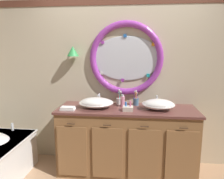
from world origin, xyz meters
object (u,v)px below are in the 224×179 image
at_px(soap_dispenser, 123,101).
at_px(folded_hand_towel, 68,108).
at_px(toothbrush_holder_right, 136,101).
at_px(toothbrush_holder_left, 119,100).
at_px(sink_basin_right, 158,104).
at_px(sink_basin_left, 96,103).
at_px(toiletry_basket, 128,108).

distance_m(soap_dispenser, folded_hand_towel, 0.74).
relative_size(toothbrush_holder_right, folded_hand_towel, 1.17).
xyz_separation_m(toothbrush_holder_left, soap_dispenser, (0.05, -0.12, 0.02)).
relative_size(sink_basin_right, toothbrush_holder_left, 2.02).
distance_m(sink_basin_left, toothbrush_holder_right, 0.56).
bearing_deg(toiletry_basket, soap_dispenser, 111.59).
bearing_deg(toothbrush_holder_right, sink_basin_left, -159.95).
bearing_deg(sink_basin_right, soap_dispenser, 166.26).
relative_size(sink_basin_left, toothbrush_holder_right, 2.10).
relative_size(sink_basin_left, toiletry_basket, 3.55).
bearing_deg(toothbrush_holder_left, toothbrush_holder_right, -9.74).
bearing_deg(toiletry_basket, sink_basin_left, 167.64).
height_order(sink_basin_left, toothbrush_holder_left, toothbrush_holder_left).
relative_size(toothbrush_holder_left, toiletry_basket, 1.62).
distance_m(toothbrush_holder_left, toiletry_basket, 0.36).
xyz_separation_m(sink_basin_left, toothbrush_holder_right, (0.53, 0.19, -0.01)).
height_order(toothbrush_holder_left, soap_dispenser, toothbrush_holder_left).
height_order(toothbrush_holder_right, folded_hand_towel, toothbrush_holder_right).
relative_size(toothbrush_holder_left, soap_dispenser, 1.23).
bearing_deg(soap_dispenser, toiletry_basket, -68.41).
bearing_deg(sink_basin_right, toothbrush_holder_left, 156.06).
height_order(sink_basin_left, soap_dispenser, soap_dispenser).
relative_size(folded_hand_towel, toiletry_basket, 1.44).
bearing_deg(toothbrush_holder_left, sink_basin_right, -23.94).
xyz_separation_m(sink_basin_right, toothbrush_holder_left, (-0.53, 0.23, -0.02)).
bearing_deg(toothbrush_holder_left, toiletry_basket, -67.42).
bearing_deg(soap_dispenser, sink_basin_right, -13.74).
xyz_separation_m(sink_basin_left, toothbrush_holder_left, (0.29, 0.23, -0.02)).
distance_m(toothbrush_holder_right, toiletry_basket, 0.31).
xyz_separation_m(soap_dispenser, toiletry_basket, (0.08, -0.21, -0.04)).
height_order(toothbrush_holder_left, toiletry_basket, toothbrush_holder_left).
bearing_deg(soap_dispenser, toothbrush_holder_left, 114.31).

